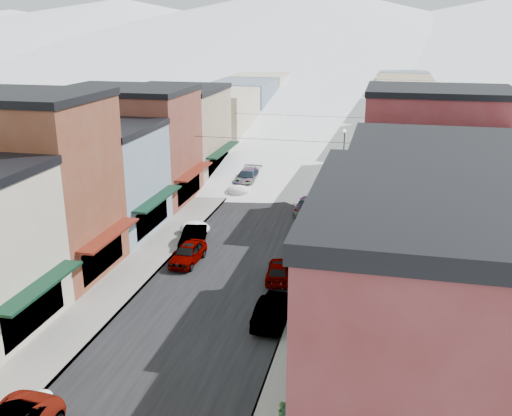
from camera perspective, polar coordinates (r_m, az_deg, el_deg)
The scene contains 33 objects.
road at distance 74.62m, azimuth 5.00°, elevation 5.05°, with size 10.00×160.00×0.01m, color black.
sidewalk_left at distance 75.77m, azimuth 0.03°, elevation 5.37°, with size 3.20×160.00×0.15m, color gray.
sidewalk_right at distance 74.01m, azimuth 10.08°, elevation 4.78°, with size 3.20×160.00×0.15m, color gray.
curb_left at distance 75.44m, azimuth 1.19°, elevation 5.31°, with size 0.10×160.00×0.15m, color slate.
curb_right at distance 74.10m, azimuth 8.88°, elevation 4.86°, with size 0.10×160.00×0.15m, color slate.
bldg_l_brick_near at distance 41.56m, azimuth -22.26°, elevation 2.12°, with size 12.30×8.20×12.50m.
bldg_l_grayblue at distance 48.67m, azimuth -15.92°, elevation 2.83°, with size 11.30×9.20×9.00m.
bldg_l_brick_far at distance 56.68m, azimuth -12.60°, elevation 6.22°, with size 13.30×9.20×11.00m.
bldg_l_tan at distance 65.40m, azimuth -8.04°, elevation 7.57°, with size 11.30×11.20×10.00m.
bldg_r_brick_near at distance 18.69m, azimuth 23.21°, elevation -17.59°, with size 12.30×9.20×12.50m.
bldg_r_green at distance 27.04m, azimuth 18.69°, elevation -9.20°, with size 11.30×9.20×9.50m.
bldg_r_blue at distance 35.12m, azimuth 17.53°, elevation -1.85°, with size 11.30×9.20×10.50m.
bldg_r_cream at distance 43.94m, azimuth 17.33°, elevation 1.09°, with size 12.30×9.20×9.00m.
bldg_r_brick_far at distance 52.38m, azimuth 17.39°, elevation 5.16°, with size 13.30×9.20×11.50m.
bldg_r_tan at distance 62.29m, azimuth 15.80°, elevation 6.31°, with size 11.30×11.20×9.50m.
distant_blocks at distance 96.40m, azimuth 7.05°, elevation 10.34°, with size 34.00×55.00×8.00m.
mountain_ridge at distance 290.72m, azimuth 7.51°, elevation 17.44°, with size 670.00×340.00×34.00m.
overhead_cables at distance 61.28m, azimuth 3.47°, elevation 8.15°, with size 16.40×15.04×0.04m.
car_silver_sedan at distance 41.88m, azimuth -6.82°, elevation -4.51°, with size 1.73×4.30×1.46m, color #A1A4A9.
car_dark_hatch at distance 45.05m, azimuth -6.34°, elevation -2.87°, with size 1.49×4.27×1.41m, color black.
car_silver_wagon at distance 61.55m, azimuth -0.87°, elevation 3.09°, with size 2.29×5.63×1.63m, color gray.
car_green_sedan at distance 33.78m, azimuth 1.79°, elevation -10.10°, with size 1.64×4.70×1.55m, color black.
car_gray_suv at distance 39.01m, azimuth 2.31°, elevation -6.19°, with size 1.65×4.11×1.40m, color gray.
car_black_sedan at distance 52.81m, azimuth 5.35°, elevation 0.39°, with size 2.11×5.20×1.51m, color black.
car_lane_silver at distance 75.38m, azimuth 3.42°, elevation 5.83°, with size 1.87×4.64×1.58m, color #9A9DA1.
car_lane_white at distance 74.45m, azimuth 5.48°, elevation 5.65°, with size 2.74×5.95×1.65m, color silver.
trash_can at distance 40.53m, azimuth 5.19°, elevation -5.46°, with size 0.51×0.51×0.86m.
streetlamp_near at distance 46.13m, azimuth 6.66°, elevation 0.22°, with size 0.33×0.33×4.01m.
streetlamp_far at distance 68.57m, azimuth 8.80°, elevation 6.40°, with size 0.39×0.39×4.68m.
planter_far at distance 26.62m, azimuth 2.64°, elevation -19.49°, with size 0.38×0.38×0.69m, color #3C652E.
snow_pile_near at distance 28.68m, azimuth -22.22°, elevation -17.94°, with size 2.37×2.66×1.00m.
snow_pile_mid at distance 47.44m, azimuth -6.07°, elevation -2.02°, with size 2.53×2.76×1.07m.
snow_pile_far at distance 57.97m, azimuth -1.77°, elevation 1.79°, with size 2.38×2.67×1.01m.
Camera 1 is at (9.95, -12.04, 16.70)m, focal length 40.00 mm.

